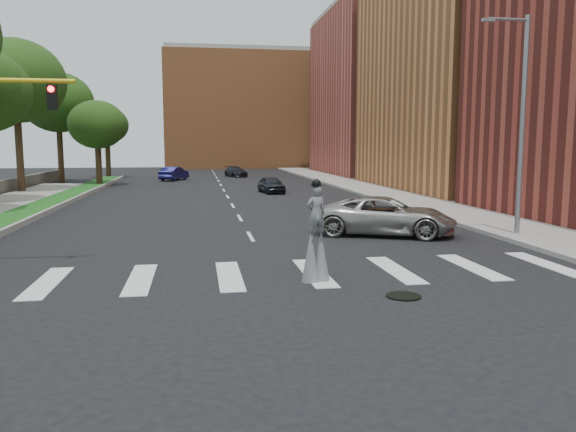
% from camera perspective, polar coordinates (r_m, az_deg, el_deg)
% --- Properties ---
extents(ground_plane, '(160.00, 160.00, 0.00)m').
position_cam_1_polar(ground_plane, '(16.01, -1.13, -6.77)').
color(ground_plane, black).
rests_on(ground_plane, ground).
extents(grass_median, '(2.00, 60.00, 0.25)m').
position_cam_1_polar(grass_median, '(36.78, -23.83, 0.85)').
color(grass_median, '#164F16').
rests_on(grass_median, ground).
extents(median_curb, '(0.20, 60.00, 0.28)m').
position_cam_1_polar(median_curb, '(36.52, -22.24, 0.91)').
color(median_curb, '#999A94').
rests_on(median_curb, ground).
extents(sidewalk_right, '(5.00, 90.00, 0.18)m').
position_cam_1_polar(sidewalk_right, '(43.12, 10.75, 2.17)').
color(sidewalk_right, gray).
rests_on(sidewalk_right, ground).
extents(manhole, '(0.90, 0.90, 0.04)m').
position_cam_1_polar(manhole, '(14.85, 11.63, -7.97)').
color(manhole, black).
rests_on(manhole, ground).
extents(building_mid, '(16.00, 22.00, 24.00)m').
position_cam_1_polar(building_mid, '(52.04, 19.40, 15.92)').
color(building_mid, '#C1703C').
rests_on(building_mid, ground).
extents(building_far, '(16.00, 22.00, 20.00)m').
position_cam_1_polar(building_far, '(73.71, 10.22, 12.01)').
color(building_far, '#BB5345').
rests_on(building_far, ground).
extents(building_backdrop, '(26.00, 14.00, 18.00)m').
position_cam_1_polar(building_backdrop, '(93.86, -4.25, 10.48)').
color(building_backdrop, '#C1703C').
rests_on(building_backdrop, ground).
extents(streetlight, '(2.05, 0.20, 9.00)m').
position_cam_1_polar(streetlight, '(25.07, 22.54, 9.08)').
color(streetlight, slate).
rests_on(streetlight, ground).
extents(stilt_performer, '(0.83, 0.59, 2.93)m').
position_cam_1_polar(stilt_performer, '(15.95, 2.84, -2.70)').
color(stilt_performer, '#332214').
rests_on(stilt_performer, ground).
extents(suv_crossing, '(6.51, 4.83, 1.64)m').
position_cam_1_polar(suv_crossing, '(24.45, 9.92, 0.01)').
color(suv_crossing, '#A7A49E').
rests_on(suv_crossing, ground).
extents(car_near, '(2.06, 4.05, 1.32)m').
position_cam_1_polar(car_near, '(44.65, -1.72, 3.21)').
color(car_near, black).
rests_on(car_near, ground).
extents(car_mid, '(3.12, 4.68, 1.46)m').
position_cam_1_polar(car_mid, '(60.98, -11.50, 4.25)').
color(car_mid, navy).
rests_on(car_mid, ground).
extents(car_far, '(2.88, 4.47, 1.20)m').
position_cam_1_polar(car_far, '(66.58, -5.33, 4.51)').
color(car_far, black).
rests_on(car_far, ground).
extents(tree_4, '(7.60, 7.60, 11.95)m').
position_cam_1_polar(tree_4, '(49.37, -25.98, 12.21)').
color(tree_4, '#332214').
rests_on(tree_4, ground).
extents(tree_5, '(6.84, 6.84, 10.79)m').
position_cam_1_polar(tree_5, '(59.92, -22.34, 10.61)').
color(tree_5, '#332214').
rests_on(tree_5, ground).
extents(tree_6, '(5.16, 5.16, 7.81)m').
position_cam_1_polar(tree_6, '(54.54, -18.83, 8.75)').
color(tree_6, '#332214').
rests_on(tree_6, ground).
extents(tree_7, '(4.83, 4.83, 8.01)m').
position_cam_1_polar(tree_7, '(66.83, -17.94, 8.74)').
color(tree_7, '#332214').
rests_on(tree_7, ground).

